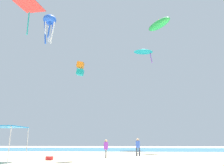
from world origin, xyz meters
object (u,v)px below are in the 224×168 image
object	(u,v)px
cooler_box	(49,158)
kite_octopus_blue	(50,21)
kite_diamond_red	(30,7)
person_near_tent	(106,147)
kite_delta_teal	(143,50)
kite_inflatable_green	(159,24)
kite_box_orange	(80,69)
canopy_tent	(2,128)
person_leftmost	(138,145)

from	to	relation	value
cooler_box	kite_octopus_blue	world-z (taller)	kite_octopus_blue
kite_diamond_red	kite_octopus_blue	distance (m)	11.59
person_near_tent	kite_delta_teal	xyz separation A→B (m)	(5.14, 21.63, 18.51)
cooler_box	kite_inflatable_green	distance (m)	29.19
kite_delta_teal	kite_diamond_red	xyz separation A→B (m)	(-15.64, -18.34, -1.05)
cooler_box	kite_delta_teal	bearing A→B (deg)	68.99
kite_box_orange	person_near_tent	bearing A→B (deg)	23.73
kite_octopus_blue	canopy_tent	bearing A→B (deg)	-130.19
person_near_tent	person_leftmost	size ratio (longest dim) A/B	0.92
kite_inflatable_green	kite_box_orange	size ratio (longest dim) A/B	1.99
kite_inflatable_green	kite_diamond_red	bearing A→B (deg)	82.29
canopy_tent	person_leftmost	bearing A→B (deg)	39.66
person_near_tent	kite_delta_teal	size ratio (longest dim) A/B	0.34
canopy_tent	kite_box_orange	distance (m)	22.40
person_leftmost	kite_octopus_blue	distance (m)	28.30
kite_delta_teal	kite_box_orange	bearing A→B (deg)	11.86
canopy_tent	person_leftmost	distance (m)	13.68
cooler_box	kite_inflatable_green	bearing A→B (deg)	54.91
kite_delta_teal	kite_diamond_red	bearing A→B (deg)	28.17
cooler_box	kite_diamond_red	bearing A→B (deg)	134.65
person_near_tent	cooler_box	size ratio (longest dim) A/B	2.94
canopy_tent	kite_delta_teal	size ratio (longest dim) A/B	0.60
kite_inflatable_green	kite_octopus_blue	size ratio (longest dim) A/B	0.87
kite_box_orange	person_leftmost	bearing A→B (deg)	41.06
person_near_tent	person_leftmost	world-z (taller)	person_leftmost
kite_octopus_blue	kite_inflatable_green	bearing A→B (deg)	-54.28
canopy_tent	kite_box_orange	xyz separation A→B (m)	(1.32, 19.44, 11.05)
person_leftmost	cooler_box	distance (m)	9.88
kite_box_orange	kite_octopus_blue	bearing A→B (deg)	-86.76
person_near_tent	cooler_box	bearing A→B (deg)	117.78
canopy_tent	person_near_tent	xyz separation A→B (m)	(7.41, 5.16, -1.48)
kite_delta_teal	kite_box_orange	world-z (taller)	kite_delta_teal
kite_delta_teal	kite_box_orange	size ratio (longest dim) A/B	2.07
kite_delta_teal	kite_inflatable_green	world-z (taller)	kite_inflatable_green
person_near_tent	kite_diamond_red	size ratio (longest dim) A/B	0.40
kite_octopus_blue	kite_box_orange	size ratio (longest dim) A/B	2.28
canopy_tent	kite_octopus_blue	bearing A→B (deg)	103.43
kite_inflatable_green	kite_box_orange	xyz separation A→B (m)	(-13.55, 0.49, -7.45)
kite_diamond_red	kite_inflatable_green	world-z (taller)	kite_inflatable_green
person_near_tent	kite_octopus_blue	world-z (taller)	kite_octopus_blue
canopy_tent	cooler_box	xyz separation A→B (m)	(3.10, 2.18, -2.29)
kite_octopus_blue	kite_delta_teal	bearing A→B (deg)	-29.64
canopy_tent	kite_inflatable_green	bearing A→B (deg)	51.86
person_leftmost	kite_box_orange	distance (m)	18.82
kite_diamond_red	kite_box_orange	world-z (taller)	kite_diamond_red
kite_inflatable_green	kite_box_orange	world-z (taller)	kite_inflatable_green
cooler_box	kite_box_orange	bearing A→B (deg)	95.88
cooler_box	kite_delta_teal	size ratio (longest dim) A/B	0.11
person_near_tent	person_leftmost	bearing A→B (deg)	-47.88
canopy_tent	kite_octopus_blue	size ratio (longest dim) A/B	0.55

